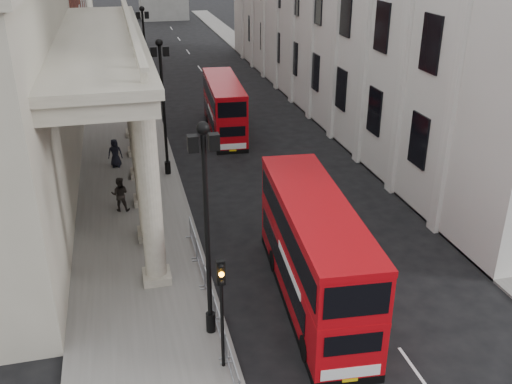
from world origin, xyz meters
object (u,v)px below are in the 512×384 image
pedestrian_c (115,153)px  bus_far (224,106)px  pedestrian_b (120,194)px  traffic_light (221,295)px  pedestrian_a (148,232)px  lamp_post_north (145,50)px  lamp_post_mid (163,99)px  lamp_post_south (207,219)px  bus_near (314,250)px

pedestrian_c → bus_far: bearing=38.8°
pedestrian_b → traffic_light: bearing=114.3°
pedestrian_a → lamp_post_north: bearing=73.7°
lamp_post_north → pedestrian_c: size_ratio=4.50×
pedestrian_c → pedestrian_a: bearing=-77.5°
lamp_post_mid → bus_far: size_ratio=0.88×
pedestrian_a → lamp_post_mid: bearing=66.4°
lamp_post_mid → pedestrian_a: (-1.84, -8.99, -4.00)m
lamp_post_south → pedestrian_a: 8.28m
lamp_post_mid → pedestrian_a: 10.01m
lamp_post_north → bus_near: 31.22m
bus_near → pedestrian_a: (-6.31, 5.80, -1.43)m
pedestrian_a → pedestrian_b: size_ratio=0.82×
lamp_post_north → bus_near: bearing=-81.7°
pedestrian_c → lamp_post_north: bearing=83.1°
bus_far → pedestrian_a: size_ratio=6.00×
lamp_post_north → pedestrian_b: size_ratio=4.32×
bus_near → pedestrian_c: size_ratio=5.70×
lamp_post_south → bus_far: lamp_post_south is taller
lamp_post_north → pedestrian_a: (-1.84, -24.99, -4.00)m
lamp_post_north → bus_near: size_ratio=0.79×
lamp_post_south → traffic_light: lamp_post_south is taller
pedestrian_a → pedestrian_c: size_ratio=0.85×
pedestrian_b → lamp_post_mid: bearing=-111.8°
pedestrian_b → pedestrian_a: bearing=116.3°
lamp_post_mid → bus_far: (5.03, 7.28, -2.81)m
traffic_light → pedestrian_a: bearing=102.1°
lamp_post_mid → pedestrian_b: (-3.01, -4.62, -3.83)m
lamp_post_south → pedestrian_c: lamp_post_south is taller
lamp_post_north → pedestrian_c: bearing=-102.6°
bus_far → pedestrian_c: bus_far is taller
traffic_light → pedestrian_a: traffic_light is taller
pedestrian_c → lamp_post_south: bearing=-74.4°
bus_near → pedestrian_c: (-7.60, 16.76, -1.29)m
lamp_post_south → traffic_light: 2.71m
lamp_post_south → pedestrian_c: size_ratio=4.50×
bus_near → pedestrian_b: bus_near is taller
pedestrian_a → bus_near: bearing=-54.7°
bus_far → lamp_post_north: bearing=123.8°
lamp_post_mid → pedestrian_b: size_ratio=4.32×
pedestrian_c → traffic_light: bearing=-75.1°
lamp_post_mid → traffic_light: 18.11m
lamp_post_north → pedestrian_c: lamp_post_north is taller
traffic_light → bus_far: (4.93, 25.30, -1.01)m
traffic_light → bus_far: size_ratio=0.46×
traffic_light → pedestrian_c: traffic_light is taller
pedestrian_a → pedestrian_b: (-1.17, 4.37, 0.18)m
bus_near → pedestrian_c: bus_near is taller
pedestrian_a → pedestrian_b: 4.52m
lamp_post_north → pedestrian_c: 14.88m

